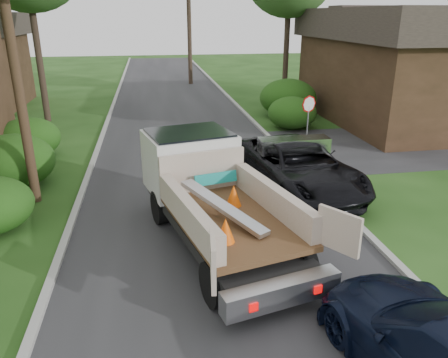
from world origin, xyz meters
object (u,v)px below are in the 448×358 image
house_right (412,64)px  flatbed_truck (205,184)px  utility_pole (10,36)px  black_pickup (297,167)px  stop_sign (308,111)px

house_right → flatbed_truck: house_right is taller
utility_pole → black_pickup: size_ratio=1.61×
black_pickup → flatbed_truck: bearing=-154.6°
flatbed_truck → black_pickup: size_ratio=1.17×
house_right → utility_pole: bearing=-154.0°
house_right → black_pickup: bearing=-135.8°
house_right → flatbed_truck: size_ratio=1.78×
stop_sign → house_right: (7.80, 5.00, 1.38)m
stop_sign → black_pickup: 5.00m
stop_sign → utility_pole: size_ratio=0.25×
utility_pole → black_pickup: bearing=-3.2°
utility_pole → flatbed_truck: bearing=-29.5°
utility_pole → stop_sign: bearing=20.6°
flatbed_truck → stop_sign: bearing=38.3°
utility_pole → house_right: 20.66m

